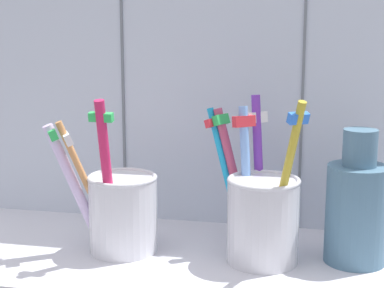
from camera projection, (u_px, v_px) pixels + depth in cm
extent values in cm
cube|color=silver|center=(191.00, 264.00, 64.59)|extent=(64.00, 22.00, 2.00)
cube|color=silver|center=(212.00, 53.00, 71.80)|extent=(64.00, 2.00, 45.00)
cube|color=slate|center=(122.00, 52.00, 72.85)|extent=(0.30, 0.20, 45.00)
cube|color=slate|center=(304.00, 54.00, 68.64)|extent=(0.30, 0.20, 45.00)
cylinder|color=silver|center=(124.00, 213.00, 65.37)|extent=(7.25, 7.25, 8.08)
torus|color=silver|center=(123.00, 177.00, 64.56)|extent=(7.38, 7.38, 0.50)
cylinder|color=silver|center=(75.00, 187.00, 64.05)|extent=(5.85, 4.02, 13.83)
cube|color=green|center=(52.00, 134.00, 62.23)|extent=(1.97, 2.30, 1.25)
cylinder|color=tan|center=(88.00, 186.00, 63.87)|extent=(5.61, 3.73, 14.09)
cube|color=white|center=(67.00, 139.00, 62.23)|extent=(2.09, 2.56, 1.29)
cylinder|color=#D12156|center=(107.00, 179.00, 61.73)|extent=(1.35, 3.94, 16.52)
cube|color=green|center=(101.00, 117.00, 59.41)|extent=(2.51, 1.00, 0.97)
cylinder|color=silver|center=(263.00, 220.00, 62.40)|extent=(7.28, 7.28, 8.57)
torus|color=silver|center=(264.00, 179.00, 61.54)|extent=(7.41, 7.41, 0.50)
cylinder|color=#7EAEF7|center=(246.00, 180.00, 63.32)|extent=(2.46, 2.91, 15.37)
cube|color=#E5333F|center=(244.00, 121.00, 62.76)|extent=(2.46, 2.17, 1.24)
cylinder|color=#BA4568|center=(235.00, 180.00, 64.63)|extent=(5.54, 3.89, 14.97)
cube|color=green|center=(221.00, 120.00, 64.74)|extent=(1.90, 2.16, 1.26)
cylinder|color=#1DAAE6|center=(228.00, 179.00, 64.90)|extent=(5.34, 3.84, 14.91)
cube|color=#E5333F|center=(214.00, 123.00, 65.10)|extent=(2.01, 2.34, 1.06)
cylinder|color=purple|center=(259.00, 172.00, 64.84)|extent=(2.45, 2.65, 16.32)
cube|color=white|center=(257.00, 117.00, 64.18)|extent=(2.32, 2.14, 1.18)
cylinder|color=gold|center=(284.00, 185.00, 58.73)|extent=(4.19, 5.55, 17.01)
cube|color=blue|center=(298.00, 118.00, 55.47)|extent=(2.16, 1.92, 1.16)
cylinder|color=slate|center=(356.00, 214.00, 61.83)|extent=(6.18, 6.18, 10.08)
cylinder|color=slate|center=(360.00, 148.00, 60.45)|extent=(3.40, 3.40, 3.68)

